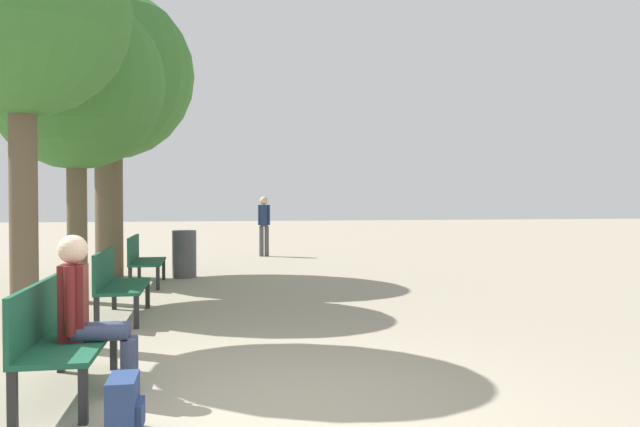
{
  "coord_description": "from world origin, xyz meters",
  "views": [
    {
      "loc": [
        -0.37,
        -4.49,
        1.57
      ],
      "look_at": [
        1.69,
        7.0,
        1.29
      ],
      "focal_mm": 35.0,
      "sensor_mm": 36.0,
      "label": 1
    }
  ],
  "objects_px": {
    "bench_row_2": "(142,257)",
    "pedestrian_near": "(264,222)",
    "bench_row_0": "(56,333)",
    "tree_row_0": "(21,12)",
    "person_seated": "(88,310)",
    "tree_row_1": "(76,83)",
    "bench_row_1": "(116,280)",
    "tree_row_2": "(108,77)",
    "trash_bin": "(184,254)",
    "backpack": "(124,407)"
  },
  "relations": [
    {
      "from": "bench_row_2",
      "to": "pedestrian_near",
      "type": "distance_m",
      "value": 5.95
    },
    {
      "from": "bench_row_0",
      "to": "tree_row_0",
      "type": "height_order",
      "value": "tree_row_0"
    },
    {
      "from": "bench_row_2",
      "to": "person_seated",
      "type": "bearing_deg",
      "value": -87.82
    },
    {
      "from": "person_seated",
      "to": "pedestrian_near",
      "type": "relative_size",
      "value": 0.78
    },
    {
      "from": "pedestrian_near",
      "to": "tree_row_1",
      "type": "bearing_deg",
      "value": -115.96
    },
    {
      "from": "tree_row_0",
      "to": "pedestrian_near",
      "type": "xyz_separation_m",
      "value": [
        3.45,
        9.85,
        -2.62
      ]
    },
    {
      "from": "bench_row_1",
      "to": "tree_row_2",
      "type": "distance_m",
      "value": 5.77
    },
    {
      "from": "pedestrian_near",
      "to": "trash_bin",
      "type": "relative_size",
      "value": 1.74
    },
    {
      "from": "bench_row_2",
      "to": "tree_row_0",
      "type": "bearing_deg",
      "value": -99.47
    },
    {
      "from": "tree_row_1",
      "to": "tree_row_2",
      "type": "distance_m",
      "value": 3.16
    },
    {
      "from": "bench_row_1",
      "to": "tree_row_1",
      "type": "bearing_deg",
      "value": 117.75
    },
    {
      "from": "tree_row_2",
      "to": "bench_row_1",
      "type": "bearing_deg",
      "value": -80.48
    },
    {
      "from": "tree_row_0",
      "to": "bench_row_2",
      "type": "bearing_deg",
      "value": 80.53
    },
    {
      "from": "bench_row_2",
      "to": "backpack",
      "type": "distance_m",
      "value": 7.49
    },
    {
      "from": "bench_row_0",
      "to": "backpack",
      "type": "bearing_deg",
      "value": -56.5
    },
    {
      "from": "bench_row_2",
      "to": "tree_row_2",
      "type": "height_order",
      "value": "tree_row_2"
    },
    {
      "from": "person_seated",
      "to": "trash_bin",
      "type": "distance_m",
      "value": 7.48
    },
    {
      "from": "bench_row_1",
      "to": "trash_bin",
      "type": "distance_m",
      "value": 4.27
    },
    {
      "from": "tree_row_1",
      "to": "backpack",
      "type": "relative_size",
      "value": 11.91
    },
    {
      "from": "bench_row_2",
      "to": "backpack",
      "type": "height_order",
      "value": "bench_row_2"
    },
    {
      "from": "tree_row_0",
      "to": "person_seated",
      "type": "height_order",
      "value": "tree_row_0"
    },
    {
      "from": "tree_row_0",
      "to": "person_seated",
      "type": "distance_m",
      "value": 3.61
    },
    {
      "from": "bench_row_0",
      "to": "pedestrian_near",
      "type": "xyz_separation_m",
      "value": [
        2.69,
        11.78,
        0.43
      ]
    },
    {
      "from": "tree_row_0",
      "to": "backpack",
      "type": "xyz_separation_m",
      "value": [
        1.4,
        -2.9,
        -3.36
      ]
    },
    {
      "from": "bench_row_2",
      "to": "tree_row_1",
      "type": "bearing_deg",
      "value": -112.92
    },
    {
      "from": "tree_row_1",
      "to": "pedestrian_near",
      "type": "distance_m",
      "value": 8.23
    },
    {
      "from": "tree_row_0",
      "to": "backpack",
      "type": "height_order",
      "value": "tree_row_0"
    },
    {
      "from": "tree_row_0",
      "to": "pedestrian_near",
      "type": "distance_m",
      "value": 10.76
    },
    {
      "from": "bench_row_0",
      "to": "pedestrian_near",
      "type": "relative_size",
      "value": 0.92
    },
    {
      "from": "tree_row_0",
      "to": "tree_row_1",
      "type": "relative_size",
      "value": 1.02
    },
    {
      "from": "bench_row_1",
      "to": "tree_row_2",
      "type": "xyz_separation_m",
      "value": [
        -0.76,
        4.53,
        3.49
      ]
    },
    {
      "from": "tree_row_2",
      "to": "trash_bin",
      "type": "xyz_separation_m",
      "value": [
        1.48,
        -0.33,
        -3.52
      ]
    },
    {
      "from": "backpack",
      "to": "trash_bin",
      "type": "height_order",
      "value": "trash_bin"
    },
    {
      "from": "tree_row_2",
      "to": "backpack",
      "type": "relative_size",
      "value": 14.68
    },
    {
      "from": "tree_row_0",
      "to": "trash_bin",
      "type": "distance_m",
      "value": 6.5
    },
    {
      "from": "tree_row_1",
      "to": "pedestrian_near",
      "type": "bearing_deg",
      "value": 64.04
    },
    {
      "from": "tree_row_1",
      "to": "trash_bin",
      "type": "relative_size",
      "value": 4.96
    },
    {
      "from": "bench_row_0",
      "to": "pedestrian_near",
      "type": "bearing_deg",
      "value": 77.13
    },
    {
      "from": "tree_row_2",
      "to": "pedestrian_near",
      "type": "distance_m",
      "value": 6.1
    },
    {
      "from": "backpack",
      "to": "person_seated",
      "type": "bearing_deg",
      "value": 112.27
    },
    {
      "from": "tree_row_2",
      "to": "bench_row_2",
      "type": "bearing_deg",
      "value": -59.46
    },
    {
      "from": "bench_row_1",
      "to": "pedestrian_near",
      "type": "distance_m",
      "value": 8.96
    },
    {
      "from": "tree_row_1",
      "to": "tree_row_2",
      "type": "xyz_separation_m",
      "value": [
        0.0,
        3.09,
        0.69
      ]
    },
    {
      "from": "person_seated",
      "to": "trash_bin",
      "type": "height_order",
      "value": "person_seated"
    },
    {
      "from": "pedestrian_near",
      "to": "person_seated",
      "type": "bearing_deg",
      "value": -101.71
    },
    {
      "from": "tree_row_2",
      "to": "trash_bin",
      "type": "height_order",
      "value": "tree_row_2"
    },
    {
      "from": "tree_row_0",
      "to": "tree_row_2",
      "type": "bearing_deg",
      "value": 90.0
    },
    {
      "from": "tree_row_0",
      "to": "tree_row_2",
      "type": "relative_size",
      "value": 0.83
    },
    {
      "from": "person_seated",
      "to": "pedestrian_near",
      "type": "bearing_deg",
      "value": 78.29
    },
    {
      "from": "tree_row_0",
      "to": "pedestrian_near",
      "type": "bearing_deg",
      "value": 70.69
    }
  ]
}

